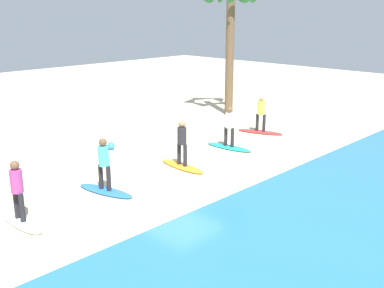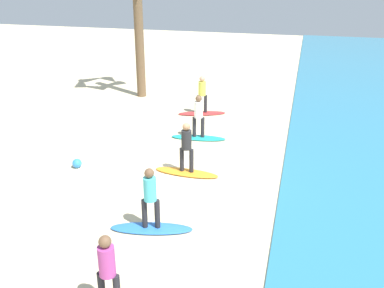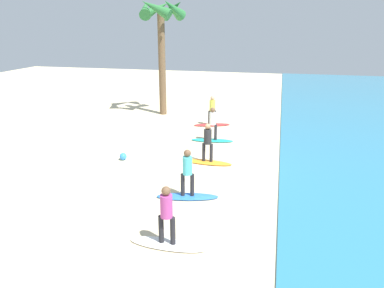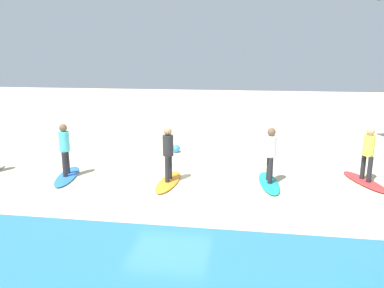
{
  "view_description": "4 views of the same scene",
  "coord_description": "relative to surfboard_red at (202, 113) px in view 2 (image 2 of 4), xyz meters",
  "views": [
    {
      "loc": [
        11.05,
        11.3,
        5.46
      ],
      "look_at": [
        0.07,
        0.58,
        1.01
      ],
      "focal_mm": 43.55,
      "sensor_mm": 36.0,
      "label": 1
    },
    {
      "loc": [
        12.2,
        3.36,
        6.32
      ],
      "look_at": [
        -0.63,
        0.03,
        0.78
      ],
      "focal_mm": 41.05,
      "sensor_mm": 36.0,
      "label": 2
    },
    {
      "loc": [
        14.08,
        2.74,
        5.64
      ],
      "look_at": [
        0.96,
        -0.42,
        1.13
      ],
      "focal_mm": 33.97,
      "sensor_mm": 36.0,
      "label": 3
    },
    {
      "loc": [
        -2.33,
        10.65,
        3.84
      ],
      "look_at": [
        -0.62,
        -0.68,
        1.08
      ],
      "focal_mm": 35.22,
      "sensor_mm": 36.0,
      "label": 4
    }
  ],
  "objects": [
    {
      "name": "surfer_teal",
      "position": [
        2.89,
        0.55,
        0.99
      ],
      "size": [
        0.32,
        0.46,
        1.64
      ],
      "color": "#232328",
      "rests_on": "surfboard_teal"
    },
    {
      "name": "ground_plane",
      "position": [
        5.91,
        0.88,
        -0.04
      ],
      "size": [
        60.0,
        60.0,
        0.0
      ],
      "primitive_type": "plane",
      "color": "beige"
    },
    {
      "name": "surfer_blue",
      "position": [
        9.22,
        0.87,
        0.99
      ],
      "size": [
        0.32,
        0.45,
        1.64
      ],
      "color": "#232328",
      "rests_on": "surfboard_blue"
    },
    {
      "name": "beach_ball",
      "position": [
        6.38,
        -2.73,
        0.11
      ],
      "size": [
        0.31,
        0.31,
        0.31
      ],
      "primitive_type": "sphere",
      "color": "#338CE5",
      "rests_on": "ground"
    },
    {
      "name": "surfer_orange",
      "position": [
        5.91,
        0.9,
        0.99
      ],
      "size": [
        0.32,
        0.46,
        1.64
      ],
      "color": "#232328",
      "rests_on": "surfboard_orange"
    },
    {
      "name": "surfboard_orange",
      "position": [
        5.91,
        0.9,
        0.0
      ],
      "size": [
        0.66,
        2.13,
        0.09
      ],
      "primitive_type": "ellipsoid",
      "rotation": [
        0.0,
        0.0,
        1.52
      ],
      "color": "orange",
      "rests_on": "ground"
    },
    {
      "name": "surfboard_red",
      "position": [
        0.0,
        0.0,
        0.0
      ],
      "size": [
        1.22,
        2.17,
        0.09
      ],
      "primitive_type": "ellipsoid",
      "rotation": [
        0.0,
        0.0,
        1.9
      ],
      "color": "red",
      "rests_on": "ground"
    },
    {
      "name": "surfboard_teal",
      "position": [
        2.89,
        0.55,
        0.0
      ],
      "size": [
        0.76,
        2.14,
        0.09
      ],
      "primitive_type": "ellipsoid",
      "rotation": [
        0.0,
        0.0,
        1.67
      ],
      "color": "teal",
      "rests_on": "ground"
    },
    {
      "name": "surfboard_blue",
      "position": [
        9.22,
        0.87,
        0.0
      ],
      "size": [
        0.99,
        2.17,
        0.09
      ],
      "primitive_type": "ellipsoid",
      "rotation": [
        0.0,
        0.0,
        1.78
      ],
      "color": "blue",
      "rests_on": "ground"
    },
    {
      "name": "surfer_red",
      "position": [
        0.0,
        0.0,
        0.99
      ],
      "size": [
        0.32,
        0.44,
        1.64
      ],
      "color": "#232328",
      "rests_on": "surfboard_red"
    },
    {
      "name": "surfer_white",
      "position": [
        12.06,
        1.03,
        0.99
      ],
      "size": [
        0.32,
        0.46,
        1.64
      ],
      "color": "#232328",
      "rests_on": "surfboard_white"
    }
  ]
}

